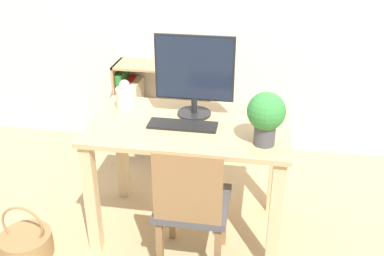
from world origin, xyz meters
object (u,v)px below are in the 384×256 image
(monitor, at_px, (194,72))
(vase, at_px, (125,97))
(chair, at_px, (191,204))
(keyboard, at_px, (183,125))
(basket, at_px, (26,243))
(potted_plant, at_px, (266,115))
(bookshelf, at_px, (151,114))

(monitor, height_order, vase, monitor)
(chair, bearing_deg, keyboard, 100.50)
(vase, distance_m, basket, 1.07)
(chair, relative_size, basket, 2.33)
(basket, bearing_deg, monitor, 30.62)
(keyboard, bearing_deg, monitor, 77.38)
(chair, bearing_deg, potted_plant, 16.93)
(bookshelf, bearing_deg, keyboard, -65.75)
(chair, bearing_deg, bookshelf, 104.86)
(keyboard, height_order, bookshelf, keyboard)
(keyboard, bearing_deg, chair, -71.30)
(vase, relative_size, potted_plant, 0.66)
(basket, bearing_deg, potted_plant, 10.10)
(keyboard, xyz_separation_m, bookshelf, (-0.48, 1.08, -0.46))
(potted_plant, xyz_separation_m, basket, (-1.37, -0.24, -0.85))
(monitor, relative_size, keyboard, 1.23)
(vase, relative_size, bookshelf, 0.24)
(potted_plant, bearing_deg, vase, 159.69)
(monitor, relative_size, chair, 0.60)
(vase, xyz_separation_m, bookshelf, (-0.09, 0.89, -0.53))
(monitor, distance_m, potted_plant, 0.54)
(monitor, height_order, potted_plant, monitor)
(monitor, xyz_separation_m, keyboard, (-0.04, -0.18, -0.26))
(monitor, relative_size, potted_plant, 1.68)
(vase, xyz_separation_m, basket, (-0.50, -0.57, -0.76))
(chair, bearing_deg, monitor, 89.38)
(keyboard, height_order, vase, vase)
(keyboard, distance_m, basket, 1.19)
(monitor, xyz_separation_m, basket, (-0.94, -0.55, -0.95))
(vase, relative_size, basket, 0.55)
(keyboard, height_order, basket, keyboard)
(monitor, distance_m, bookshelf, 1.27)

